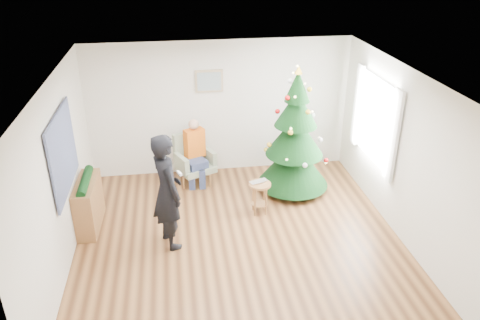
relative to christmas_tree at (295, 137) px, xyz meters
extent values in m
plane|color=brown|center=(-1.22, -1.47, -1.06)|extent=(5.00, 5.00, 0.00)
plane|color=white|center=(-1.22, -1.47, 1.54)|extent=(5.00, 5.00, 0.00)
plane|color=silver|center=(-1.22, 1.03, 0.24)|extent=(5.00, 0.00, 5.00)
plane|color=silver|center=(-1.22, -3.97, 0.24)|extent=(5.00, 0.00, 5.00)
plane|color=silver|center=(-3.72, -1.47, 0.24)|extent=(0.00, 5.00, 5.00)
plane|color=silver|center=(1.28, -1.47, 0.24)|extent=(0.00, 5.00, 5.00)
cube|color=white|center=(1.25, -0.47, 0.44)|extent=(0.04, 1.30, 1.40)
cube|color=white|center=(1.22, -1.22, 0.44)|extent=(0.05, 0.25, 1.50)
cube|color=white|center=(1.22, 0.28, 0.44)|extent=(0.05, 0.25, 1.50)
cylinder|color=#3F2816|center=(0.00, 0.00, -0.91)|extent=(0.10, 0.10, 0.30)
cone|color=black|center=(0.00, 0.00, -0.51)|extent=(1.30, 1.30, 0.85)
cone|color=black|center=(0.00, 0.00, 0.04)|extent=(1.04, 1.04, 0.75)
cone|color=black|center=(0.00, 0.00, 0.54)|extent=(0.76, 0.76, 0.65)
cone|color=black|center=(0.00, 0.00, 0.94)|extent=(0.44, 0.44, 0.55)
cone|color=gold|center=(0.00, 0.00, 1.22)|extent=(0.14, 0.14, 0.14)
cylinder|color=brown|center=(-0.76, -0.71, -0.51)|extent=(0.37, 0.37, 0.04)
cylinder|color=brown|center=(-0.76, -0.71, -0.89)|extent=(0.28, 0.28, 0.02)
imported|color=silver|center=(-0.76, -0.71, -0.48)|extent=(0.36, 0.29, 0.02)
cube|color=gray|center=(-1.76, 0.53, -0.75)|extent=(0.80, 0.77, 0.12)
cube|color=gray|center=(-1.86, 0.77, -0.41)|extent=(0.61, 0.35, 0.60)
cube|color=gray|center=(-2.02, 0.41, -0.59)|extent=(0.28, 0.48, 0.30)
cube|color=gray|center=(-1.49, 0.65, -0.59)|extent=(0.28, 0.48, 0.30)
cube|color=navy|center=(-1.76, 0.46, -0.62)|extent=(0.47, 0.48, 0.14)
cube|color=#D86114|center=(-1.76, 0.65, -0.29)|extent=(0.42, 0.33, 0.55)
sphere|color=tan|center=(-1.76, 0.64, 0.09)|extent=(0.19, 0.19, 0.19)
imported|color=black|center=(-2.27, -1.37, -0.15)|extent=(0.65, 0.78, 1.82)
cube|color=white|center=(-2.08, -1.40, 0.16)|extent=(0.08, 0.13, 0.04)
cube|color=brown|center=(-3.55, -0.70, -0.66)|extent=(0.33, 1.01, 0.80)
cylinder|color=black|center=(-3.55, -0.70, -0.24)|extent=(0.14, 0.90, 0.14)
cube|color=black|center=(-3.68, -1.17, 0.49)|extent=(0.03, 1.50, 1.15)
cube|color=tan|center=(-1.42, 1.00, 0.79)|extent=(0.52, 0.03, 0.42)
cube|color=gray|center=(-1.42, 0.97, 0.79)|extent=(0.44, 0.02, 0.34)
camera|label=1|loc=(-2.10, -7.42, 3.27)|focal=35.00mm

